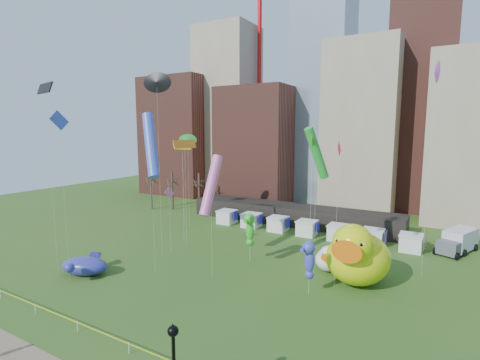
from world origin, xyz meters
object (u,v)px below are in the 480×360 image
Objects in this scene: seahorse_purple at (309,257)px; box_truck at (458,241)px; big_duck at (357,255)px; seahorse_green at (250,227)px; whale_inflatable at (86,265)px; small_duck at (329,259)px.

seahorse_purple reaches higher than box_truck.
box_truck is at bearing 84.06° from seahorse_purple.
big_duck is at bearing 79.03° from seahorse_purple.
seahorse_green is 0.91× the size of whale_inflatable.
big_duck is at bearing -0.58° from seahorse_green.
whale_inflatable is (-14.38, -13.31, -3.37)m from seahorse_green.
whale_inflatable is at bearing -153.28° from big_duck.
seahorse_green is at bearing 21.37° from whale_inflatable.
big_duck is 1.36× the size of whale_inflatable.
small_duck is at bearing 10.51° from whale_inflatable.
seahorse_purple is at bearing -123.50° from big_duck.
seahorse_purple is 26.54m from box_truck.
big_duck reaches higher than box_truck.
seahorse_green is 1.10× the size of seahorse_purple.
big_duck is 13.41m from seahorse_green.
big_duck reaches higher than seahorse_purple.
seahorse_green is (-13.35, 0.43, 1.20)m from big_duck.
box_truck is at bearing 63.06° from big_duck.
whale_inflatable is at bearing -159.12° from small_duck.
big_duck is 6.22m from seahorse_purple.
big_duck is 1.49× the size of seahorse_green.
seahorse_green is at bearing 178.91° from small_duck.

